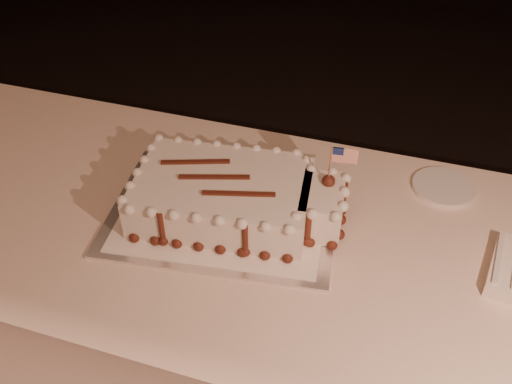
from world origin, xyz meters
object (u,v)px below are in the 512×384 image
(banquet_table, at_px, (289,338))
(side_plate, at_px, (443,187))
(sheet_cake, at_px, (235,196))
(cake_board, at_px, (224,212))

(banquet_table, height_order, side_plate, side_plate)
(banquet_table, height_order, sheet_cake, sheet_cake)
(sheet_cake, height_order, side_plate, sheet_cake)
(banquet_table, relative_size, cake_board, 4.50)
(banquet_table, bearing_deg, sheet_cake, 167.34)
(banquet_table, distance_m, side_plate, 0.57)
(cake_board, relative_size, side_plate, 3.44)
(banquet_table, xyz_separation_m, side_plate, (0.31, 0.29, 0.38))
(banquet_table, bearing_deg, cake_board, 170.36)
(sheet_cake, bearing_deg, banquet_table, -12.66)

